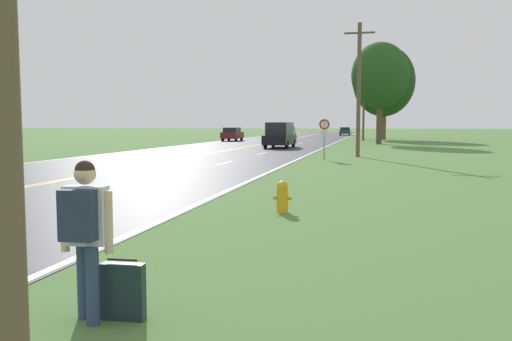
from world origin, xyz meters
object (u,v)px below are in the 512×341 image
object	(u,v)px
suitcase	(123,291)
tree_mid_treeline	(380,76)
car_black_van_mid_near	(280,135)
car_maroon_sedan_mid_far	(232,134)
hitchhiker_person	(85,225)
car_silver_hatchback_receding	(288,131)
fire_hydrant	(282,196)
tree_left_verge	(384,81)
traffic_sign	(324,129)
car_dark_green_sedan_distant	(345,131)

from	to	relation	value
suitcase	tree_mid_treeline	bearing A→B (deg)	-6.25
car_black_van_mid_near	car_maroon_sedan_mid_far	size ratio (longest dim) A/B	1.20
hitchhiker_person	car_black_van_mid_near	xyz separation A→B (m)	(-5.05, 38.71, 0.05)
car_maroon_sedan_mid_far	car_silver_hatchback_receding	world-z (taller)	car_silver_hatchback_receding
hitchhiker_person	car_maroon_sedan_mid_far	bearing A→B (deg)	10.54
suitcase	car_silver_hatchback_receding	size ratio (longest dim) A/B	0.16
fire_hydrant	tree_mid_treeline	world-z (taller)	tree_mid_treeline
suitcase	tree_left_verge	bearing A→B (deg)	-5.96
traffic_sign	tree_mid_treeline	xyz separation A→B (m)	(2.91, 23.86, 4.87)
hitchhiker_person	car_maroon_sedan_mid_far	xyz separation A→B (m)	(-13.34, 54.24, -0.23)
tree_left_verge	car_silver_hatchback_receding	bearing A→B (deg)	145.83
traffic_sign	car_maroon_sedan_mid_far	world-z (taller)	traffic_sign
tree_mid_treeline	car_silver_hatchback_receding	xyz separation A→B (m)	(-12.82, 23.76, -5.75)
car_black_van_mid_near	tree_left_verge	bearing A→B (deg)	162.70
suitcase	car_maroon_sedan_mid_far	xyz separation A→B (m)	(-13.66, 54.07, 0.49)
hitchhiker_person	car_maroon_sedan_mid_far	size ratio (longest dim) A/B	0.41
traffic_sign	car_black_van_mid_near	xyz separation A→B (m)	(-4.98, 13.76, -0.63)
tree_left_verge	fire_hydrant	bearing A→B (deg)	-92.58
traffic_sign	car_black_van_mid_near	size ratio (longest dim) A/B	0.47
hitchhiker_person	car_silver_hatchback_receding	size ratio (longest dim) A/B	0.41
fire_hydrant	car_maroon_sedan_mid_far	xyz separation A→B (m)	(-14.09, 47.02, 0.42)
tree_left_verge	hitchhiker_person	bearing A→B (deg)	-92.96
fire_hydrant	tree_left_verge	bearing A→B (deg)	87.42
suitcase	car_black_van_mid_near	bearing A→B (deg)	4.65
car_silver_hatchback_receding	car_dark_green_sedan_distant	distance (m)	14.08
fire_hydrant	tree_left_verge	world-z (taller)	tree_left_verge
tree_mid_treeline	car_dark_green_sedan_distant	size ratio (longest dim) A/B	2.38
suitcase	car_silver_hatchback_receding	world-z (taller)	car_silver_hatchback_receding
car_silver_hatchback_receding	traffic_sign	bearing A→B (deg)	-168.74
suitcase	car_dark_green_sedan_distant	bearing A→B (deg)	-1.31
suitcase	car_black_van_mid_near	xyz separation A→B (m)	(-5.37, 38.54, 0.77)
traffic_sign	car_black_van_mid_near	distance (m)	14.64
car_maroon_sedan_mid_far	car_dark_green_sedan_distant	world-z (taller)	car_maroon_sedan_mid_far
fire_hydrant	car_black_van_mid_near	bearing A→B (deg)	100.43
car_silver_hatchback_receding	fire_hydrant	bearing A→B (deg)	-171.18
traffic_sign	car_black_van_mid_near	bearing A→B (deg)	109.92
car_dark_green_sedan_distant	hitchhiker_person	bearing A→B (deg)	-0.73
suitcase	car_black_van_mid_near	size ratio (longest dim) A/B	0.13
tree_left_verge	car_maroon_sedan_mid_far	size ratio (longest dim) A/B	2.84
tree_left_verge	car_maroon_sedan_mid_far	bearing A→B (deg)	-150.69
hitchhiker_person	car_dark_green_sedan_distant	size ratio (longest dim) A/B	0.41
tree_mid_treeline	car_dark_green_sedan_distant	bearing A→B (deg)	98.64
fire_hydrant	car_dark_green_sedan_distant	distance (m)	77.41
car_black_van_mid_near	car_silver_hatchback_receding	bearing A→B (deg)	-170.49
fire_hydrant	car_maroon_sedan_mid_far	size ratio (longest dim) A/B	0.18
suitcase	fire_hydrant	world-z (taller)	fire_hydrant
tree_mid_treeline	hitchhiker_person	bearing A→B (deg)	-93.33
fire_hydrant	tree_left_verge	size ratio (longest dim) A/B	0.06
hitchhiker_person	traffic_sign	world-z (taller)	traffic_sign
hitchhiker_person	car_silver_hatchback_receding	xyz separation A→B (m)	(-9.98, 72.57, -0.21)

